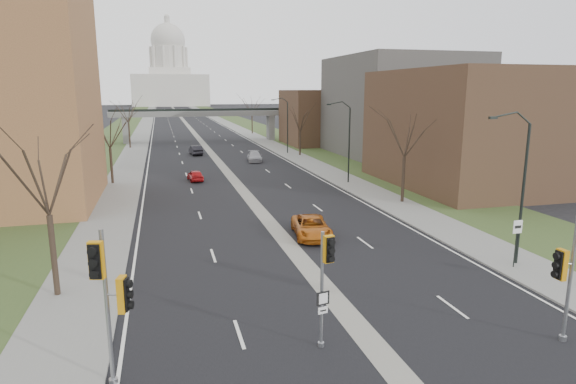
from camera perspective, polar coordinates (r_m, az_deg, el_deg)
name	(u,v)px	position (r m, az deg, el deg)	size (l,w,h in m)	color
ground	(371,343)	(20.43, 9.80, -17.19)	(700.00, 700.00, 0.00)	black
road_surface	(184,121)	(166.61, -12.24, 8.26)	(20.00, 600.00, 0.01)	black
median_strip	(184,121)	(166.61, -12.24, 8.25)	(1.20, 600.00, 0.02)	gray
sidewalk_right	(220,120)	(167.59, -8.10, 8.44)	(4.00, 600.00, 0.12)	gray
sidewalk_left	(147,121)	(166.49, -16.41, 8.06)	(4.00, 600.00, 0.12)	gray
grass_verge_right	(237,120)	(168.40, -6.05, 8.51)	(8.00, 600.00, 0.10)	#334721
grass_verge_left	(128,121)	(166.75, -18.49, 7.93)	(8.00, 600.00, 0.10)	#334721
commercial_block_near	(472,128)	(54.48, 21.00, 7.05)	(16.00, 20.00, 12.00)	brown
commercial_block_mid	(399,106)	(76.96, 13.05, 9.85)	(18.00, 22.00, 15.00)	#4F4D48
commercial_block_far	(324,117)	(91.25, 4.28, 8.82)	(14.00, 14.00, 10.00)	brown
pedestrian_bridge	(201,117)	(96.58, -10.32, 8.74)	(34.00, 3.00, 6.45)	slate
capitol	(170,77)	(336.34, -13.84, 13.07)	(48.00, 42.00, 55.75)	beige
streetlight_near	(515,145)	(29.12, 25.34, 5.01)	(2.61, 0.20, 8.70)	black
streetlight_mid	(343,119)	(51.72, 6.49, 8.60)	(2.61, 0.20, 8.70)	black
streetlight_far	(283,110)	(76.52, -0.65, 9.73)	(2.61, 0.20, 8.70)	black
tree_left_a	(44,162)	(24.93, -26.97, 3.14)	(7.20, 7.20, 9.40)	#382B21
tree_left_b	(108,126)	(54.52, -20.51, 7.33)	(6.75, 6.75, 8.81)	#382B21
tree_left_c	(128,108)	(88.35, -18.48, 9.48)	(7.65, 7.65, 9.99)	#382B21
tree_right_a	(406,129)	(43.52, 13.77, 7.30)	(7.20, 7.20, 9.40)	#382B21
tree_right_b	(300,118)	(74.20, 1.45, 8.78)	(6.30, 6.30, 8.22)	#382B21
tree_right_c	(252,103)	(113.09, -4.31, 10.45)	(7.65, 7.65, 9.99)	#382B21
signal_pole_left	(109,288)	(16.91, -20.41, -10.58)	(1.18, 0.93, 5.54)	gray
signal_pole_median	(326,270)	(18.33, 4.48, -9.21)	(0.58, 0.79, 4.71)	gray
signal_pole_right	(573,258)	(21.58, 30.73, -6.71)	(0.97, 0.96, 5.51)	gray
speed_limit_sign	(517,235)	(29.79, 25.46, -4.62)	(0.59, 0.06, 2.73)	black
car_left_near	(195,175)	(54.71, -10.93, 1.96)	(1.46, 3.63, 1.24)	#AD1316
car_left_far	(196,150)	(77.17, -10.89, 4.90)	(1.55, 4.44, 1.46)	black
car_right_near	(311,227)	(33.24, 2.78, -4.13)	(2.32, 5.03, 1.40)	#B15812
car_right_mid	(255,156)	(68.89, -3.98, 4.22)	(1.93, 4.75, 1.38)	#95969C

